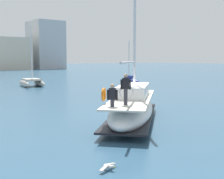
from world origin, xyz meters
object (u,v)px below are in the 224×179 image
moored_catamaran (130,80)px  seagull (108,166)px  moored_sloop_near (32,82)px  main_sailboat (132,107)px

moored_catamaran → seagull: size_ratio=7.35×
moored_catamaran → seagull: moored_catamaran is taller
moored_sloop_near → moored_catamaran: bearing=-13.1°
main_sailboat → moored_catamaran: (18.70, 22.35, -0.38)m
main_sailboat → moored_catamaran: 29.14m
moored_sloop_near → moored_catamaran: size_ratio=1.25×
moored_sloop_near → seagull: size_ratio=9.15×
moored_catamaran → main_sailboat: bearing=-129.9°
main_sailboat → moored_sloop_near: (4.00, 25.76, -0.28)m
moored_sloop_near → main_sailboat: bearing=-98.8°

